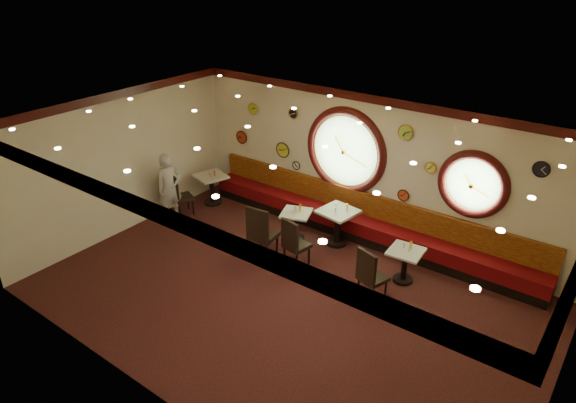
{
  "coord_description": "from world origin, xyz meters",
  "views": [
    {
      "loc": [
        4.65,
        -6.22,
        5.83
      ],
      "look_at": [
        -0.55,
        0.8,
        1.5
      ],
      "focal_mm": 32.0,
      "sensor_mm": 36.0,
      "label": 1
    }
  ],
  "objects_px": {
    "chair_a": "(179,192)",
    "condiment_a_pepper": "(211,175)",
    "condiment_d_salt": "(404,246)",
    "condiment_b_bottle": "(300,208)",
    "chair_b": "(260,230)",
    "condiment_b_salt": "(295,209)",
    "condiment_a_salt": "(209,173)",
    "condiment_c_salt": "(336,205)",
    "condiment_c_bottle": "(347,207)",
    "table_a": "(212,186)",
    "condiment_b_pepper": "(296,210)",
    "table_c": "(337,223)",
    "table_d": "(405,262)",
    "table_b": "(296,222)",
    "chair_d": "(370,272)",
    "condiment_a_bottle": "(215,173)",
    "chair_c": "(293,240)",
    "condiment_d_pepper": "(409,249)",
    "waiter": "(170,188)",
    "condiment_c_pepper": "(336,209)",
    "condiment_d_bottle": "(411,245)"
  },
  "relations": [
    {
      "from": "chair_a",
      "to": "condiment_a_pepper",
      "type": "bearing_deg",
      "value": 94.93
    },
    {
      "from": "table_c",
      "to": "table_b",
      "type": "bearing_deg",
      "value": -154.7
    },
    {
      "from": "chair_c",
      "to": "condiment_a_salt",
      "type": "height_order",
      "value": "chair_c"
    },
    {
      "from": "condiment_d_pepper",
      "to": "condiment_c_pepper",
      "type": "bearing_deg",
      "value": 168.8
    },
    {
      "from": "chair_c",
      "to": "condiment_d_pepper",
      "type": "xyz_separation_m",
      "value": [
        2.07,
        0.86,
        0.12
      ]
    },
    {
      "from": "condiment_a_salt",
      "to": "condiment_c_salt",
      "type": "height_order",
      "value": "condiment_c_salt"
    },
    {
      "from": "condiment_c_pepper",
      "to": "condiment_d_pepper",
      "type": "relative_size",
      "value": 0.96
    },
    {
      "from": "table_a",
      "to": "condiment_a_salt",
      "type": "height_order",
      "value": "condiment_a_salt"
    },
    {
      "from": "condiment_b_pepper",
      "to": "condiment_b_bottle",
      "type": "xyz_separation_m",
      "value": [
        0.06,
        0.06,
        0.03
      ]
    },
    {
      "from": "chair_a",
      "to": "condiment_d_salt",
      "type": "relative_size",
      "value": 7.22
    },
    {
      "from": "chair_a",
      "to": "condiment_c_bottle",
      "type": "distance_m",
      "value": 4.1
    },
    {
      "from": "condiment_b_pepper",
      "to": "table_b",
      "type": "bearing_deg",
      "value": -61.85
    },
    {
      "from": "chair_c",
      "to": "condiment_b_bottle",
      "type": "distance_m",
      "value": 1.13
    },
    {
      "from": "condiment_d_bottle",
      "to": "waiter",
      "type": "bearing_deg",
      "value": -169.43
    },
    {
      "from": "chair_b",
      "to": "condiment_b_salt",
      "type": "relative_size",
      "value": 6.94
    },
    {
      "from": "table_b",
      "to": "condiment_a_bottle",
      "type": "bearing_deg",
      "value": 174.74
    },
    {
      "from": "waiter",
      "to": "condiment_c_pepper",
      "type": "bearing_deg",
      "value": -56.45
    },
    {
      "from": "condiment_a_salt",
      "to": "condiment_b_pepper",
      "type": "relative_size",
      "value": 0.97
    },
    {
      "from": "condiment_a_salt",
      "to": "condiment_c_pepper",
      "type": "xyz_separation_m",
      "value": [
        3.6,
        0.12,
        0.04
      ]
    },
    {
      "from": "chair_b",
      "to": "condiment_b_salt",
      "type": "bearing_deg",
      "value": 81.33
    },
    {
      "from": "condiment_c_pepper",
      "to": "condiment_b_salt",
      "type": "bearing_deg",
      "value": -161.46
    },
    {
      "from": "condiment_c_salt",
      "to": "condiment_a_pepper",
      "type": "height_order",
      "value": "condiment_c_salt"
    },
    {
      "from": "condiment_a_salt",
      "to": "chair_a",
      "type": "bearing_deg",
      "value": -99.04
    },
    {
      "from": "condiment_b_bottle",
      "to": "condiment_c_bottle",
      "type": "height_order",
      "value": "condiment_c_bottle"
    },
    {
      "from": "chair_a",
      "to": "condiment_d_salt",
      "type": "height_order",
      "value": "chair_a"
    },
    {
      "from": "condiment_c_salt",
      "to": "condiment_d_salt",
      "type": "xyz_separation_m",
      "value": [
        1.82,
        -0.47,
        -0.13
      ]
    },
    {
      "from": "table_d",
      "to": "condiment_a_pepper",
      "type": "bearing_deg",
      "value": 178.05
    },
    {
      "from": "condiment_a_salt",
      "to": "condiment_c_salt",
      "type": "bearing_deg",
      "value": 4.79
    },
    {
      "from": "condiment_c_bottle",
      "to": "waiter",
      "type": "bearing_deg",
      "value": -158.63
    },
    {
      "from": "condiment_a_salt",
      "to": "condiment_c_pepper",
      "type": "distance_m",
      "value": 3.61
    },
    {
      "from": "chair_b",
      "to": "condiment_c_bottle",
      "type": "distance_m",
      "value": 1.94
    },
    {
      "from": "table_b",
      "to": "condiment_c_bottle",
      "type": "bearing_deg",
      "value": 28.79
    },
    {
      "from": "chair_c",
      "to": "condiment_a_pepper",
      "type": "distance_m",
      "value": 3.44
    },
    {
      "from": "condiment_a_salt",
      "to": "condiment_c_bottle",
      "type": "distance_m",
      "value": 3.78
    },
    {
      "from": "chair_c",
      "to": "chair_d",
      "type": "relative_size",
      "value": 1.0
    },
    {
      "from": "chair_a",
      "to": "chair_b",
      "type": "relative_size",
      "value": 0.85
    },
    {
      "from": "chair_a",
      "to": "condiment_c_salt",
      "type": "bearing_deg",
      "value": 40.4
    },
    {
      "from": "table_c",
      "to": "table_a",
      "type": "bearing_deg",
      "value": -177.09
    },
    {
      "from": "condiment_a_pepper",
      "to": "table_a",
      "type": "bearing_deg",
      "value": 132.62
    },
    {
      "from": "chair_b",
      "to": "condiment_d_salt",
      "type": "distance_m",
      "value": 2.85
    },
    {
      "from": "condiment_a_salt",
      "to": "condiment_b_bottle",
      "type": "height_order",
      "value": "condiment_a_salt"
    },
    {
      "from": "condiment_d_salt",
      "to": "condiment_b_bottle",
      "type": "distance_m",
      "value": 2.47
    },
    {
      "from": "chair_b",
      "to": "chair_a",
      "type": "bearing_deg",
      "value": 165.65
    },
    {
      "from": "chair_b",
      "to": "chair_c",
      "type": "height_order",
      "value": "chair_b"
    },
    {
      "from": "condiment_c_bottle",
      "to": "chair_a",
      "type": "bearing_deg",
      "value": -162.59
    },
    {
      "from": "condiment_c_bottle",
      "to": "chair_d",
      "type": "bearing_deg",
      "value": -47.73
    },
    {
      "from": "chair_a",
      "to": "condiment_d_bottle",
      "type": "xyz_separation_m",
      "value": [
        5.59,
        0.75,
        0.18
      ]
    },
    {
      "from": "table_c",
      "to": "chair_b",
      "type": "height_order",
      "value": "chair_b"
    },
    {
      "from": "condiment_b_pepper",
      "to": "table_c",
      "type": "bearing_deg",
      "value": 24.12
    },
    {
      "from": "table_c",
      "to": "chair_c",
      "type": "height_order",
      "value": "chair_c"
    }
  ]
}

